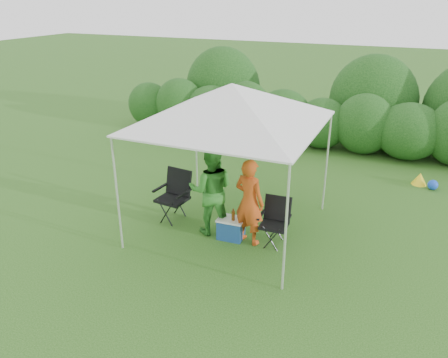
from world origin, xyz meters
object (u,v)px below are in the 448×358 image
at_px(chair_left, 175,192).
at_px(cooler, 231,228).
at_px(chair_right, 276,218).
at_px(man, 249,202).
at_px(woman, 211,190).
at_px(canopy, 232,104).

xyz_separation_m(chair_left, cooler, (1.35, -0.30, -0.37)).
xyz_separation_m(chair_right, cooler, (-0.79, -0.20, -0.29)).
height_order(chair_right, man, man).
bearing_deg(woman, canopy, -152.71).
height_order(canopy, man, canopy).
relative_size(canopy, woman, 1.77).
relative_size(chair_right, man, 0.54).
xyz_separation_m(chair_left, man, (1.70, -0.28, 0.23)).
xyz_separation_m(canopy, man, (0.51, -0.37, -1.65)).
relative_size(canopy, chair_right, 3.53).
distance_m(canopy, chair_left, 2.23).
xyz_separation_m(chair_right, woman, (-1.23, -0.11, 0.38)).
distance_m(chair_right, woman, 1.29).
bearing_deg(chair_left, cooler, -6.53).
bearing_deg(man, woman, 9.93).
relative_size(woman, cooler, 3.44).
xyz_separation_m(chair_right, man, (-0.45, -0.17, 0.32)).
bearing_deg(man, cooler, 18.50).
xyz_separation_m(chair_left, woman, (0.92, -0.22, 0.30)).
relative_size(canopy, man, 1.90).
bearing_deg(chair_left, canopy, 10.44).
bearing_deg(man, chair_left, 5.19).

